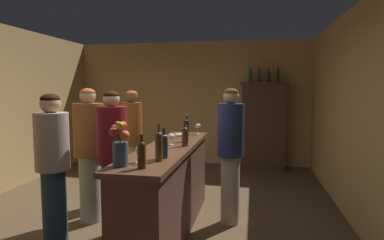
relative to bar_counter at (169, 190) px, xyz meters
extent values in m
plane|color=brown|center=(-0.44, 0.00, -0.52)|extent=(9.30, 9.30, 0.00)
cube|color=tan|center=(-0.44, 3.64, 0.84)|extent=(5.29, 0.12, 2.72)
cube|color=tan|center=(2.21, 0.00, 0.84)|extent=(0.12, 7.27, 2.72)
cube|color=#4F3026|center=(0.00, 0.00, -0.03)|extent=(0.48, 2.38, 0.97)
cube|color=brown|center=(0.00, 0.00, 0.48)|extent=(0.54, 2.48, 0.05)
cube|color=#462F1D|center=(1.15, 3.33, 0.39)|extent=(0.88, 0.37, 1.81)
cube|color=#4B291A|center=(1.15, 3.33, 1.27)|extent=(0.96, 0.43, 0.06)
cylinder|color=black|center=(0.03, 0.86, 0.61)|extent=(0.06, 0.06, 0.20)
sphere|color=black|center=(0.03, 0.86, 0.70)|extent=(0.06, 0.06, 0.06)
cylinder|color=black|center=(0.03, 0.86, 0.75)|extent=(0.02, 0.02, 0.09)
cylinder|color=gold|center=(0.03, 0.86, 0.80)|extent=(0.03, 0.03, 0.02)
cylinder|color=#4D281E|center=(0.18, 0.05, 0.60)|extent=(0.07, 0.07, 0.18)
sphere|color=#4D281E|center=(0.18, 0.05, 0.69)|extent=(0.07, 0.07, 0.07)
cylinder|color=#4D281E|center=(0.18, 0.05, 0.74)|extent=(0.03, 0.03, 0.10)
cylinder|color=black|center=(0.18, 0.05, 0.80)|extent=(0.03, 0.03, 0.02)
cylinder|color=black|center=(0.12, 0.37, 0.60)|extent=(0.07, 0.07, 0.18)
sphere|color=black|center=(0.12, 0.37, 0.69)|extent=(0.07, 0.07, 0.07)
cylinder|color=black|center=(0.12, 0.37, 0.72)|extent=(0.02, 0.02, 0.07)
cylinder|color=gold|center=(0.12, 0.37, 0.77)|extent=(0.02, 0.02, 0.02)
cylinder|color=#442D15|center=(0.05, -1.02, 0.60)|extent=(0.07, 0.07, 0.19)
sphere|color=#442D15|center=(0.05, -1.02, 0.70)|extent=(0.07, 0.07, 0.07)
cylinder|color=#442D15|center=(0.05, -1.02, 0.74)|extent=(0.03, 0.03, 0.08)
cylinder|color=black|center=(0.05, -1.02, 0.78)|extent=(0.03, 0.03, 0.02)
cylinder|color=#493517|center=(0.11, -0.74, 0.62)|extent=(0.07, 0.07, 0.23)
sphere|color=#493517|center=(0.11, -0.74, 0.74)|extent=(0.07, 0.07, 0.07)
cylinder|color=#493517|center=(0.11, -0.74, 0.79)|extent=(0.02, 0.02, 0.10)
cylinder|color=red|center=(0.11, -0.74, 0.85)|extent=(0.02, 0.02, 0.02)
cylinder|color=#202F37|center=(0.12, -0.61, 0.60)|extent=(0.08, 0.08, 0.19)
sphere|color=#202F37|center=(0.12, -0.61, 0.70)|extent=(0.08, 0.08, 0.08)
cylinder|color=#202F37|center=(0.12, -0.61, 0.74)|extent=(0.03, 0.03, 0.08)
cylinder|color=black|center=(0.12, -0.61, 0.78)|extent=(0.03, 0.03, 0.02)
cylinder|color=white|center=(-0.05, -0.82, 0.51)|extent=(0.07, 0.07, 0.00)
cylinder|color=white|center=(-0.05, -0.82, 0.55)|extent=(0.01, 0.01, 0.07)
ellipsoid|color=white|center=(-0.05, -0.82, 0.62)|extent=(0.07, 0.07, 0.07)
ellipsoid|color=maroon|center=(-0.05, -0.82, 0.60)|extent=(0.06, 0.06, 0.03)
cylinder|color=white|center=(0.01, 0.09, 0.51)|extent=(0.06, 0.06, 0.00)
cylinder|color=white|center=(0.01, 0.09, 0.54)|extent=(0.01, 0.01, 0.07)
ellipsoid|color=white|center=(0.01, 0.09, 0.61)|extent=(0.08, 0.08, 0.06)
ellipsoid|color=maroon|center=(0.01, 0.09, 0.59)|extent=(0.06, 0.06, 0.03)
cylinder|color=white|center=(0.16, 1.02, 0.51)|extent=(0.07, 0.07, 0.00)
cylinder|color=white|center=(0.16, 1.02, 0.55)|extent=(0.01, 0.01, 0.08)
ellipsoid|color=white|center=(0.16, 1.02, 0.63)|extent=(0.07, 0.07, 0.08)
ellipsoid|color=maroon|center=(0.16, 1.02, 0.61)|extent=(0.06, 0.06, 0.03)
cylinder|color=#395266|center=(-0.15, -0.98, 0.61)|extent=(0.13, 0.13, 0.20)
cylinder|color=#38602D|center=(-0.11, -0.99, 0.70)|extent=(0.01, 0.01, 0.14)
sphere|color=orange|center=(-0.11, -0.99, 0.77)|extent=(0.08, 0.08, 0.08)
cylinder|color=#38602D|center=(-0.13, -0.97, 0.74)|extent=(0.01, 0.01, 0.22)
sphere|color=orange|center=(-0.13, -0.97, 0.86)|extent=(0.06, 0.06, 0.06)
cylinder|color=#38602D|center=(-0.17, -0.96, 0.72)|extent=(0.01, 0.01, 0.17)
sphere|color=#C9568C|center=(-0.17, -0.96, 0.80)|extent=(0.04, 0.04, 0.04)
cylinder|color=#38602D|center=(-0.21, -0.95, 0.73)|extent=(0.01, 0.01, 0.19)
sphere|color=#C95182|center=(-0.21, -0.95, 0.82)|extent=(0.08, 0.08, 0.08)
cylinder|color=#38602D|center=(-0.21, -1.00, 0.72)|extent=(0.01, 0.01, 0.17)
sphere|color=red|center=(-0.21, -1.00, 0.80)|extent=(0.07, 0.07, 0.07)
cylinder|color=#38602D|center=(-0.16, -1.01, 0.75)|extent=(0.01, 0.01, 0.24)
sphere|color=orange|center=(-0.16, -1.01, 0.87)|extent=(0.04, 0.04, 0.04)
cylinder|color=#38602D|center=(-0.14, -1.01, 0.74)|extent=(0.01, 0.01, 0.23)
sphere|color=gold|center=(-0.14, -1.01, 0.86)|extent=(0.06, 0.06, 0.06)
cylinder|color=white|center=(-0.07, 0.95, 0.51)|extent=(0.19, 0.19, 0.01)
cylinder|color=#225235|center=(0.86, 3.33, 1.42)|extent=(0.07, 0.07, 0.23)
sphere|color=#225235|center=(0.86, 3.33, 1.53)|extent=(0.07, 0.07, 0.07)
cylinder|color=#225235|center=(0.86, 3.33, 1.57)|extent=(0.03, 0.03, 0.08)
cylinder|color=#AF152B|center=(0.86, 3.33, 1.62)|extent=(0.03, 0.03, 0.02)
cylinder|color=#413419|center=(1.04, 3.33, 1.41)|extent=(0.07, 0.07, 0.23)
sphere|color=#413419|center=(1.04, 3.33, 1.53)|extent=(0.07, 0.07, 0.07)
cylinder|color=#413419|center=(1.04, 3.33, 1.58)|extent=(0.02, 0.02, 0.10)
cylinder|color=gold|center=(1.04, 3.33, 1.64)|extent=(0.03, 0.03, 0.02)
cylinder|color=#15391F|center=(1.23, 3.33, 1.40)|extent=(0.08, 0.08, 0.20)
sphere|color=#15391F|center=(1.23, 3.33, 1.49)|extent=(0.08, 0.08, 0.08)
cylinder|color=#15391F|center=(1.23, 3.33, 1.54)|extent=(0.03, 0.03, 0.10)
cylinder|color=gold|center=(1.23, 3.33, 1.60)|extent=(0.03, 0.03, 0.02)
cylinder|color=#183317|center=(1.42, 3.33, 1.42)|extent=(0.06, 0.06, 0.24)
sphere|color=#183317|center=(1.42, 3.33, 1.53)|extent=(0.06, 0.06, 0.06)
cylinder|color=#183317|center=(1.42, 3.33, 1.57)|extent=(0.02, 0.02, 0.07)
cylinder|color=red|center=(1.42, 3.33, 1.62)|extent=(0.03, 0.03, 0.02)
cylinder|color=#9C9882|center=(-1.07, 0.15, -0.10)|extent=(0.27, 0.27, 0.84)
cylinder|color=brown|center=(-1.07, 0.15, 0.65)|extent=(0.37, 0.37, 0.66)
sphere|color=tan|center=(-1.07, 0.15, 1.07)|extent=(0.20, 0.20, 0.20)
ellipsoid|color=#984E24|center=(-1.07, 0.15, 1.11)|extent=(0.19, 0.19, 0.11)
cylinder|color=#21364A|center=(-1.12, -0.51, -0.10)|extent=(0.25, 0.25, 0.83)
cylinder|color=gray|center=(-1.12, -0.51, 0.61)|extent=(0.35, 0.35, 0.60)
sphere|color=tan|center=(-1.12, -0.51, 1.01)|extent=(0.21, 0.21, 0.21)
ellipsoid|color=black|center=(-1.12, -0.51, 1.05)|extent=(0.20, 0.20, 0.11)
cylinder|color=#B5A894|center=(-0.84, 1.04, -0.09)|extent=(0.22, 0.22, 0.85)
cylinder|color=brown|center=(-0.84, 1.04, 0.64)|extent=(0.31, 0.31, 0.63)
sphere|color=brown|center=(-0.84, 1.04, 1.04)|extent=(0.19, 0.19, 0.19)
ellipsoid|color=#A14A1E|center=(-0.84, 1.04, 1.08)|extent=(0.18, 0.18, 0.10)
cylinder|color=#262D4A|center=(-0.59, -0.21, -0.09)|extent=(0.24, 0.24, 0.85)
cylinder|color=maroon|center=(-0.59, -0.21, 0.65)|extent=(0.33, 0.33, 0.63)
sphere|color=#D1B68B|center=(-0.59, -0.21, 1.05)|extent=(0.18, 0.18, 0.18)
ellipsoid|color=black|center=(-0.59, -0.21, 1.09)|extent=(0.17, 0.17, 0.10)
cylinder|color=#B7AD9B|center=(0.67, 0.41, -0.09)|extent=(0.23, 0.23, 0.86)
cylinder|color=navy|center=(0.67, 0.41, 0.66)|extent=(0.32, 0.32, 0.64)
sphere|color=tan|center=(0.67, 0.41, 1.07)|extent=(0.20, 0.20, 0.20)
ellipsoid|color=#4E3112|center=(0.67, 0.41, 1.11)|extent=(0.19, 0.19, 0.11)
camera|label=1|loc=(0.94, -3.47, 1.16)|focal=29.91mm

